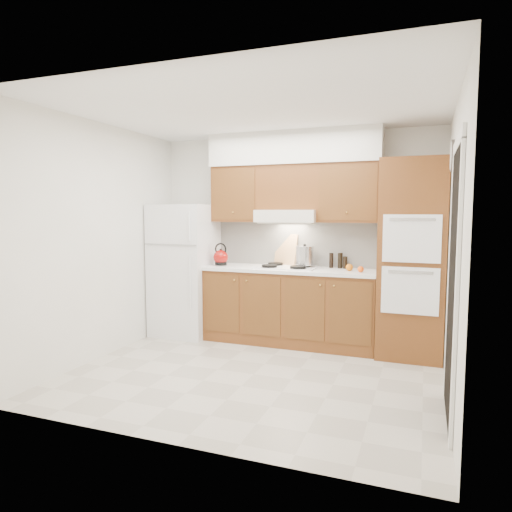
{
  "coord_description": "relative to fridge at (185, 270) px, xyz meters",
  "views": [
    {
      "loc": [
        1.57,
        -4.16,
        1.63
      ],
      "look_at": [
        -0.14,
        0.45,
        1.15
      ],
      "focal_mm": 32.0,
      "sensor_mm": 36.0,
      "label": 1
    }
  ],
  "objects": [
    {
      "name": "orange_far",
      "position": [
        2.16,
        0.02,
        0.12
      ],
      "size": [
        0.1,
        0.1,
        0.08
      ],
      "primitive_type": "sphere",
      "rotation": [
        0.0,
        0.0,
        -0.19
      ],
      "color": "orange",
      "rests_on": "countertop"
    },
    {
      "name": "upper_cab_over_hood",
      "position": [
        1.38,
        0.19,
        1.06
      ],
      "size": [
        0.75,
        0.33,
        0.55
      ],
      "primitive_type": "cube",
      "color": "brown",
      "rests_on": "range_hood"
    },
    {
      "name": "wall_back",
      "position": [
        1.41,
        0.36,
        0.44
      ],
      "size": [
        3.6,
        0.02,
        2.6
      ],
      "primitive_type": "cube",
      "color": "white",
      "rests_on": "floor"
    },
    {
      "name": "kettle",
      "position": [
        0.52,
        0.0,
        0.18
      ],
      "size": [
        0.24,
        0.24,
        0.19
      ],
      "primitive_type": "sphere",
      "rotation": [
        0.0,
        0.0,
        0.36
      ],
      "color": "maroon",
      "rests_on": "countertop"
    },
    {
      "name": "ceiling",
      "position": [
        1.41,
        -1.14,
        1.74
      ],
      "size": [
        3.6,
        3.6,
        0.0
      ],
      "primitive_type": "plane",
      "color": "white",
      "rests_on": "wall_back"
    },
    {
      "name": "countertop",
      "position": [
        1.43,
        0.05,
        0.06
      ],
      "size": [
        2.13,
        0.62,
        0.04
      ],
      "primitive_type": "cube",
      "color": "white",
      "rests_on": "base_cabinets"
    },
    {
      "name": "upper_cab_right",
      "position": [
        2.12,
        0.19,
        0.99
      ],
      "size": [
        0.73,
        0.33,
        0.7
      ],
      "primitive_type": "cube",
      "color": "brown",
      "rests_on": "wall_back"
    },
    {
      "name": "condiment_c",
      "position": [
        2.08,
        0.23,
        0.15
      ],
      "size": [
        0.05,
        0.05,
        0.15
      ],
      "primitive_type": "cylinder",
      "rotation": [
        0.0,
        0.0,
        -0.05
      ],
      "color": "black",
      "rests_on": "countertop"
    },
    {
      "name": "stock_pot",
      "position": [
        1.59,
        0.16,
        0.22
      ],
      "size": [
        0.25,
        0.25,
        0.23
      ],
      "primitive_type": "cylinder",
      "rotation": [
        0.0,
        0.0,
        0.15
      ],
      "color": "silver",
      "rests_on": "cooktop"
    },
    {
      "name": "fridge",
      "position": [
        0.0,
        0.0,
        0.0
      ],
      "size": [
        0.75,
        0.72,
        1.72
      ],
      "primitive_type": "cube",
      "color": "white",
      "rests_on": "floor"
    },
    {
      "name": "cooktop",
      "position": [
        1.38,
        0.07,
        0.09
      ],
      "size": [
        0.74,
        0.5,
        0.01
      ],
      "primitive_type": "cube",
      "color": "white",
      "rests_on": "countertop"
    },
    {
      "name": "oven_cabinet",
      "position": [
        2.85,
        0.03,
        0.24
      ],
      "size": [
        0.7,
        0.65,
        2.2
      ],
      "primitive_type": "cube",
      "color": "brown",
      "rests_on": "floor"
    },
    {
      "name": "range_hood",
      "position": [
        1.38,
        0.13,
        0.71
      ],
      "size": [
        0.75,
        0.45,
        0.15
      ],
      "primitive_type": "cube",
      "color": "silver",
      "rests_on": "wall_back"
    },
    {
      "name": "doorway",
      "position": [
        3.19,
        -1.49,
        0.19
      ],
      "size": [
        0.02,
        0.9,
        2.1
      ],
      "primitive_type": "cube",
      "color": "black",
      "rests_on": "floor"
    },
    {
      "name": "soffit",
      "position": [
        1.43,
        0.18,
        1.54
      ],
      "size": [
        2.13,
        0.36,
        0.4
      ],
      "primitive_type": "cube",
      "color": "silver",
      "rests_on": "wall_back"
    },
    {
      "name": "wall_right",
      "position": [
        3.21,
        -1.14,
        0.44
      ],
      "size": [
        0.02,
        3.0,
        2.6
      ],
      "primitive_type": "cube",
      "color": "white",
      "rests_on": "floor"
    },
    {
      "name": "wall_clock",
      "position": [
        3.19,
        -0.59,
        1.29
      ],
      "size": [
        0.02,
        0.3,
        0.3
      ],
      "primitive_type": "cylinder",
      "rotation": [
        0.0,
        1.57,
        0.0
      ],
      "color": "#3F3833",
      "rests_on": "wall_right"
    },
    {
      "name": "backsplash",
      "position": [
        1.43,
        0.34,
        0.36
      ],
      "size": [
        2.11,
        0.03,
        0.56
      ],
      "primitive_type": "cube",
      "color": "white",
      "rests_on": "countertop"
    },
    {
      "name": "wall_left",
      "position": [
        -0.4,
        -1.14,
        0.44
      ],
      "size": [
        0.02,
        3.0,
        2.6
      ],
      "primitive_type": "cube",
      "color": "white",
      "rests_on": "floor"
    },
    {
      "name": "floor",
      "position": [
        1.41,
        -1.14,
        -0.86
      ],
      "size": [
        3.6,
        3.6,
        0.0
      ],
      "primitive_type": "plane",
      "color": "beige",
      "rests_on": "ground"
    },
    {
      "name": "condiment_b",
      "position": [
        2.01,
        0.24,
        0.17
      ],
      "size": [
        0.07,
        0.07,
        0.19
      ],
      "primitive_type": "cylinder",
      "rotation": [
        0.0,
        0.0,
        0.16
      ],
      "color": "black",
      "rests_on": "countertop"
    },
    {
      "name": "base_cabinets",
      "position": [
        1.43,
        0.06,
        -0.41
      ],
      "size": [
        2.11,
        0.6,
        0.9
      ],
      "primitive_type": "cube",
      "color": "brown",
      "rests_on": "floor"
    },
    {
      "name": "orange_near",
      "position": [
        2.3,
        -0.05,
        0.12
      ],
      "size": [
        0.09,
        0.09,
        0.07
      ],
      "primitive_type": "sphere",
      "rotation": [
        0.0,
        0.0,
        0.42
      ],
      "color": "#FB4E0D",
      "rests_on": "countertop"
    },
    {
      "name": "cutting_board",
      "position": [
        1.3,
        0.31,
        0.28
      ],
      "size": [
        0.32,
        0.17,
        0.4
      ],
      "primitive_type": "cube",
      "rotation": [
        -0.21,
        0.0,
        -0.24
      ],
      "color": "tan",
      "rests_on": "countertop"
    },
    {
      "name": "condiment_a",
      "position": [
        1.9,
        0.25,
        0.17
      ],
      "size": [
        0.06,
        0.06,
        0.18
      ],
      "primitive_type": "cylinder",
      "rotation": [
        0.0,
        0.0,
        0.22
      ],
      "color": "black",
      "rests_on": "countertop"
    },
    {
      "name": "upper_cab_left",
      "position": [
        0.69,
        0.19,
        0.99
      ],
      "size": [
        0.63,
        0.33,
        0.7
      ],
      "primitive_type": "cube",
      "color": "brown",
      "rests_on": "wall_back"
    }
  ]
}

